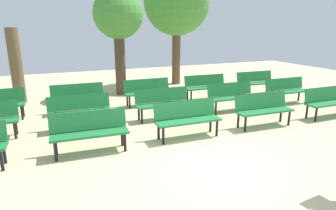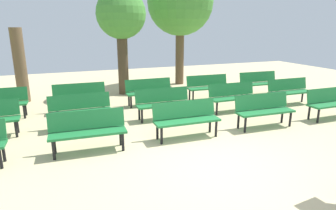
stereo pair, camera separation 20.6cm
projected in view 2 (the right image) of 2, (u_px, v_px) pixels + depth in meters
The scene contains 16 objects.
ground_plane at pixel (217, 166), 5.61m from camera, with size 26.62×26.62×0.00m, color #CCB789.
bench_r0_c1 at pixel (88, 129), 6.15m from camera, with size 1.62×0.57×0.87m.
bench_r0_c2 at pixel (186, 117), 6.94m from camera, with size 1.61×0.53×0.87m.
bench_r0_c3 at pixel (264, 108), 7.66m from camera, with size 1.62×0.55×0.87m.
bench_r0_c4 at pixel (331, 101), 8.40m from camera, with size 1.60×0.50×0.87m.
bench_r1_c1 at pixel (80, 109), 7.63m from camera, with size 1.60×0.49×0.87m.
bench_r1_c2 at pixel (163, 102), 8.35m from camera, with size 1.62×0.54×0.87m.
bench_r1_c3 at pixel (233, 95), 9.10m from camera, with size 1.61×0.50×0.87m.
bench_r1_c4 at pixel (289, 90), 9.87m from camera, with size 1.61×0.51×0.87m.
bench_r2_c1 at pixel (80, 96), 9.07m from camera, with size 1.61×0.53×0.87m.
bench_r2_c2 at pixel (149, 90), 9.83m from camera, with size 1.61×0.51×0.87m.
bench_r2_c3 at pixel (208, 86), 10.59m from camera, with size 1.62×0.55×0.87m.
bench_r2_c4 at pixel (259, 82), 11.33m from camera, with size 1.62×0.56×0.87m.
tree_0 at pixel (20, 66), 10.01m from camera, with size 0.41×0.41×2.57m.
tree_1 at pixel (121, 17), 10.77m from camera, with size 1.87×1.87×3.99m.
tree_2 at pixel (180, 3), 12.60m from camera, with size 2.88×2.88×5.06m.
Camera 2 is at (-2.73, -4.40, 2.63)m, focal length 30.87 mm.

